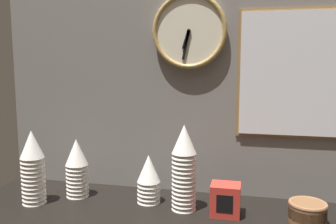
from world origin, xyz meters
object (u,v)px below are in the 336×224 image
(cup_stack_left, at_px, (77,168))
(bowl_stack_far_right, at_px, (307,212))
(cup_stack_center, at_px, (149,179))
(wall_clock, at_px, (189,31))
(cup_stack_far_left, at_px, (33,167))
(menu_board, at_px, (302,74))
(cup_stack_center_right, at_px, (184,167))
(napkin_dispenser, at_px, (225,200))

(cup_stack_left, xyz_separation_m, bowl_stack_far_right, (0.89, -0.05, -0.08))
(cup_stack_center, bearing_deg, wall_clock, 45.89)
(cup_stack_center, bearing_deg, cup_stack_far_left, -166.04)
(cup_stack_far_left, relative_size, cup_stack_left, 1.21)
(wall_clock, relative_size, menu_board, 0.61)
(cup_stack_center, relative_size, cup_stack_left, 0.79)
(cup_stack_center_right, bearing_deg, wall_clock, 94.52)
(menu_board, bearing_deg, wall_clock, -178.83)
(menu_board, relative_size, napkin_dispenser, 4.38)
(cup_stack_center_right, xyz_separation_m, napkin_dispenser, (0.16, -0.02, -0.10))
(bowl_stack_far_right, xyz_separation_m, wall_clock, (-0.45, 0.19, 0.63))
(bowl_stack_far_right, relative_size, menu_board, 0.26)
(wall_clock, height_order, menu_board, wall_clock)
(wall_clock, relative_size, napkin_dispenser, 2.65)
(cup_stack_left, height_order, menu_board, menu_board)
(menu_board, bearing_deg, cup_stack_far_left, -165.78)
(cup_stack_left, distance_m, wall_clock, 0.72)
(cup_stack_center_right, distance_m, menu_board, 0.57)
(cup_stack_center_right, bearing_deg, cup_stack_left, 175.63)
(cup_stack_far_left, xyz_separation_m, wall_clock, (0.57, 0.25, 0.53))
(cup_stack_center, height_order, menu_board, menu_board)
(cup_stack_center, bearing_deg, cup_stack_center_right, -14.35)
(cup_stack_center, height_order, cup_stack_center_right, cup_stack_center_right)
(cup_stack_far_left, height_order, wall_clock, wall_clock)
(cup_stack_center, relative_size, napkin_dispenser, 1.67)
(cup_stack_center_right, height_order, napkin_dispenser, cup_stack_center_right)
(cup_stack_center_right, relative_size, napkin_dispenser, 2.82)
(cup_stack_center, xyz_separation_m, menu_board, (0.57, 0.15, 0.41))
(napkin_dispenser, bearing_deg, wall_clock, 131.47)
(menu_board, height_order, napkin_dispenser, menu_board)
(cup_stack_far_left, distance_m, menu_board, 1.10)
(cup_stack_center, relative_size, menu_board, 0.38)
(cup_stack_far_left, relative_size, bowl_stack_far_right, 2.25)
(cup_stack_left, distance_m, napkin_dispenser, 0.61)
(cup_stack_center, distance_m, cup_stack_left, 0.31)
(cup_stack_center, height_order, bowl_stack_far_right, cup_stack_center)
(wall_clock, height_order, napkin_dispenser, wall_clock)
(cup_stack_left, relative_size, napkin_dispenser, 2.10)
(cup_stack_left, bearing_deg, cup_stack_far_left, -141.36)
(cup_stack_left, height_order, wall_clock, wall_clock)
(cup_stack_center, xyz_separation_m, cup_stack_center_right, (0.15, -0.04, 0.07))
(wall_clock, xyz_separation_m, menu_board, (0.44, 0.01, -0.17))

